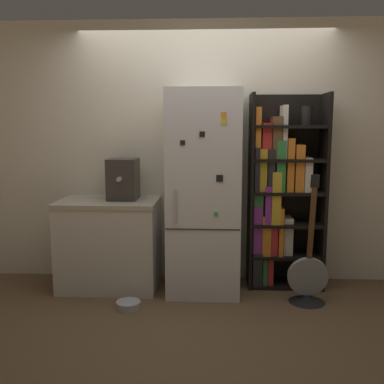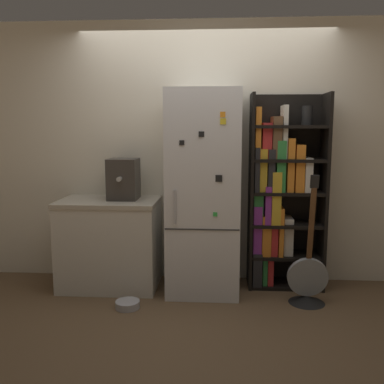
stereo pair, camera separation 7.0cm
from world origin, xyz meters
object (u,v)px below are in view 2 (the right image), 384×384
at_px(refrigerator, 204,193).
at_px(espresso_machine, 124,179).
at_px(guitar, 307,285).
at_px(bookshelf, 278,195).
at_px(pet_bowl, 128,304).

xyz_separation_m(refrigerator, espresso_machine, (-0.78, 0.07, 0.12)).
bearing_deg(guitar, bookshelf, 115.88).
distance_m(espresso_machine, guitar, 1.97).
height_order(guitar, pet_bowl, guitar).
relative_size(refrigerator, espresso_machine, 4.80).
distance_m(bookshelf, guitar, 0.89).
xyz_separation_m(refrigerator, bookshelf, (0.72, 0.17, -0.04)).
height_order(refrigerator, espresso_machine, refrigerator).
distance_m(guitar, pet_bowl, 1.60).
xyz_separation_m(bookshelf, espresso_machine, (-1.50, -0.10, 0.16)).
bearing_deg(pet_bowl, refrigerator, 37.91).
relative_size(espresso_machine, pet_bowl, 1.85).
bearing_deg(guitar, pet_bowl, -172.19).
distance_m(refrigerator, bookshelf, 0.74).
relative_size(bookshelf, pet_bowl, 8.79).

